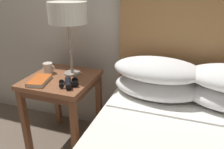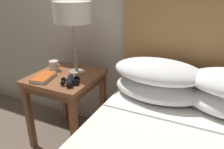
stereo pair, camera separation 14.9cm
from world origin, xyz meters
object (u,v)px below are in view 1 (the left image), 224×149
object	(u,v)px
book_on_nightstand	(39,80)
binoculars_pair	(69,83)
table_lamp	(68,15)
coffee_mug	(48,68)
nightstand	(62,88)

from	to	relation	value
book_on_nightstand	binoculars_pair	bearing A→B (deg)	3.68
table_lamp	binoculars_pair	world-z (taller)	table_lamp
coffee_mug	book_on_nightstand	bearing A→B (deg)	-76.96
coffee_mug	nightstand	bearing A→B (deg)	-16.92
table_lamp	binoculars_pair	size ratio (longest dim) A/B	3.53
binoculars_pair	coffee_mug	distance (m)	0.32
nightstand	binoculars_pair	size ratio (longest dim) A/B	3.89
table_lamp	coffee_mug	bearing A→B (deg)	-167.12
nightstand	table_lamp	bearing A→B (deg)	59.97
table_lamp	coffee_mug	xyz separation A→B (m)	(-0.19, -0.04, -0.42)
book_on_nightstand	coffee_mug	xyz separation A→B (m)	(-0.04, 0.18, 0.03)
book_on_nightstand	table_lamp	bearing A→B (deg)	56.18
book_on_nightstand	nightstand	bearing A→B (deg)	53.94
nightstand	table_lamp	size ratio (longest dim) A/B	1.10
binoculars_pair	nightstand	bearing A→B (deg)	138.09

